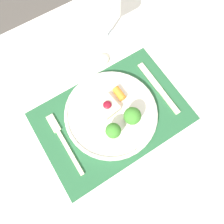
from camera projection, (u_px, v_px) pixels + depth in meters
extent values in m
plane|color=#4C4742|center=(112.00, 152.00, 1.42)|extent=(8.00, 8.00, 0.00)
cube|color=white|center=(112.00, 118.00, 0.72)|extent=(1.50, 0.98, 0.03)
cylinder|color=white|center=(170.00, 23.00, 1.31)|extent=(0.06, 0.06, 0.73)
cube|color=#235633|center=(112.00, 116.00, 0.70)|extent=(0.47, 0.32, 0.00)
cylinder|color=silver|center=(112.00, 113.00, 0.69)|extent=(0.30, 0.30, 0.02)
torus|color=silver|center=(112.00, 112.00, 0.69)|extent=(0.30, 0.30, 0.01)
cube|color=beige|center=(107.00, 107.00, 0.68)|extent=(0.07, 0.07, 0.02)
ellipsoid|color=maroon|center=(107.00, 105.00, 0.67)|extent=(0.03, 0.03, 0.01)
cylinder|color=#84B256|center=(113.00, 133.00, 0.66)|extent=(0.01, 0.01, 0.02)
sphere|color=#387A28|center=(113.00, 131.00, 0.63)|extent=(0.05, 0.05, 0.05)
cylinder|color=#84B256|center=(132.00, 119.00, 0.67)|extent=(0.01, 0.01, 0.02)
sphere|color=#387A28|center=(132.00, 116.00, 0.64)|extent=(0.05, 0.05, 0.05)
cylinder|color=orange|center=(119.00, 94.00, 0.69)|extent=(0.03, 0.05, 0.02)
cube|color=beige|center=(70.00, 152.00, 0.66)|extent=(0.01, 0.16, 0.01)
cube|color=beige|center=(54.00, 123.00, 0.69)|extent=(0.02, 0.06, 0.01)
cube|color=beige|center=(169.00, 102.00, 0.71)|extent=(0.02, 0.10, 0.01)
cube|color=beige|center=(150.00, 77.00, 0.74)|extent=(0.02, 0.12, 0.00)
cube|color=beige|center=(78.00, 73.00, 0.75)|extent=(0.15, 0.01, 0.01)
ellipsoid|color=beige|center=(102.00, 59.00, 0.76)|extent=(0.06, 0.05, 0.02)
cylinder|color=white|center=(107.00, 37.00, 0.80)|extent=(0.08, 0.08, 0.01)
cylinder|color=white|center=(106.00, 28.00, 0.75)|extent=(0.01, 0.01, 0.09)
cone|color=white|center=(106.00, 8.00, 0.67)|extent=(0.08, 0.08, 0.08)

